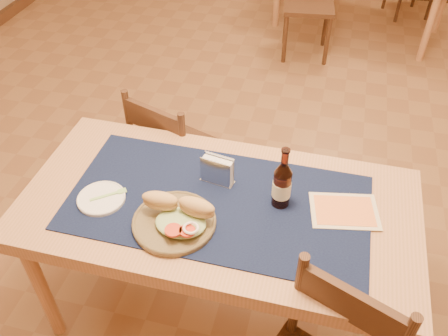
% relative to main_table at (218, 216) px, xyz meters
% --- Properties ---
extents(main_table, '(1.60, 0.80, 0.75)m').
position_rel_main_table_xyz_m(main_table, '(0.00, 0.00, 0.00)').
color(main_table, tan).
rests_on(main_table, ground).
extents(placemat, '(1.20, 0.60, 0.01)m').
position_rel_main_table_xyz_m(placemat, '(0.00, 0.00, 0.09)').
color(placemat, '#101C3B').
rests_on(placemat, main_table).
extents(baseboard, '(6.00, 7.00, 0.10)m').
position_rel_main_table_xyz_m(baseboard, '(0.00, 0.80, -0.62)').
color(baseboard, '#492B1A').
rests_on(baseboard, ground).
extents(chair_main_far, '(0.51, 0.51, 0.87)m').
position_rel_main_table_xyz_m(chair_main_far, '(-0.39, 0.58, -0.21)').
color(chair_main_far, '#492B1A').
rests_on(chair_main_far, ground).
extents(chair_back_near, '(0.47, 0.47, 0.91)m').
position_rel_main_table_xyz_m(chair_back_near, '(0.08, 2.77, -0.19)').
color(chair_back_near, '#492B1A').
rests_on(chair_back_near, ground).
extents(sandwich_plate, '(0.32, 0.32, 0.12)m').
position_rel_main_table_xyz_m(sandwich_plate, '(-0.12, -0.15, 0.12)').
color(sandwich_plate, brown).
rests_on(sandwich_plate, placemat).
extents(side_plate, '(0.19, 0.19, 0.02)m').
position_rel_main_table_xyz_m(side_plate, '(-0.46, -0.10, 0.10)').
color(side_plate, white).
rests_on(side_plate, placemat).
extents(fork, '(0.13, 0.11, 0.00)m').
position_rel_main_table_xyz_m(fork, '(-0.43, -0.08, 0.10)').
color(fork, '#92CA6F').
rests_on(fork, side_plate).
extents(beer_bottle, '(0.07, 0.07, 0.28)m').
position_rel_main_table_xyz_m(beer_bottle, '(0.24, 0.05, 0.19)').
color(beer_bottle, '#48190C').
rests_on(beer_bottle, placemat).
extents(napkin_holder, '(0.15, 0.07, 0.13)m').
position_rel_main_table_xyz_m(napkin_holder, '(-0.03, 0.11, 0.15)').
color(napkin_holder, silver).
rests_on(napkin_holder, placemat).
extents(menu_card, '(0.30, 0.24, 0.01)m').
position_rel_main_table_xyz_m(menu_card, '(0.50, 0.07, 0.09)').
color(menu_card, beige).
rests_on(menu_card, placemat).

